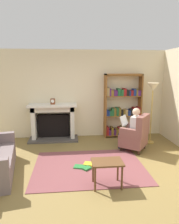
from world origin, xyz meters
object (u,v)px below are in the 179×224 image
at_px(mantel_clock, 53,101).
at_px(armchair_reading, 136,135).
at_px(seated_reader, 132,127).
at_px(floor_lamp, 153,92).
at_px(bookshelf, 123,108).
at_px(fireplace, 53,120).
at_px(side_table, 107,165).

bearing_deg(mantel_clock, armchair_reading, -25.75).
bearing_deg(armchair_reading, seated_reader, -90.00).
bearing_deg(mantel_clock, floor_lamp, -10.93).
distance_m(seated_reader, floor_lamp, 1.20).
distance_m(bookshelf, seated_reader, 1.17).
height_order(fireplace, mantel_clock, mantel_clock).
bearing_deg(floor_lamp, side_table, -128.17).
xyz_separation_m(bookshelf, side_table, (-1.02, -2.81, -0.52)).
bearing_deg(floor_lamp, bookshelf, 134.24).
height_order(armchair_reading, floor_lamp, floor_lamp).
distance_m(fireplace, floor_lamp, 3.03).
xyz_separation_m(seated_reader, floor_lamp, (0.70, 0.45, 0.86)).
distance_m(mantel_clock, side_table, 3.01).
height_order(fireplace, seated_reader, seated_reader).
bearing_deg(side_table, armchair_reading, 56.48).
bearing_deg(fireplace, armchair_reading, -27.75).
bearing_deg(armchair_reading, fireplace, -80.09).
bearing_deg(side_table, fireplace, 112.43).
distance_m(seated_reader, side_table, 1.96).
relative_size(mantel_clock, armchair_reading, 0.17).
bearing_deg(side_table, mantel_clock, 113.03).
bearing_deg(floor_lamp, armchair_reading, -139.46).
distance_m(mantel_clock, armchair_reading, 2.57).
relative_size(bookshelf, armchair_reading, 2.04).
xyz_separation_m(mantel_clock, seated_reader, (2.11, -0.99, -0.56)).
bearing_deg(armchair_reading, floor_lamp, 168.20).
height_order(bookshelf, side_table, bookshelf).
xyz_separation_m(mantel_clock, side_table, (1.14, -2.68, -0.78)).
height_order(fireplace, armchair_reading, fireplace).
bearing_deg(bookshelf, floor_lamp, -45.76).
distance_m(fireplace, bookshelf, 2.19).
bearing_deg(floor_lamp, mantel_clock, 169.07).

